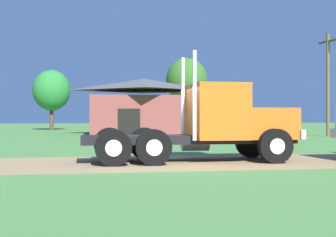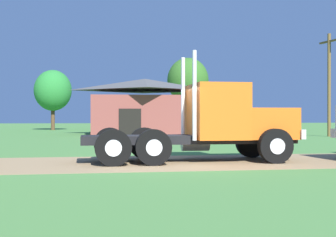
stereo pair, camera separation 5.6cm
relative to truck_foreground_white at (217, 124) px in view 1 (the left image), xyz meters
name	(u,v)px [view 1 (the left image)]	position (x,y,z in m)	size (l,w,h in m)	color
ground_plane	(156,163)	(-2.15, -0.26, -1.27)	(200.00, 200.00, 0.00)	#497E3B
dirt_track	(156,163)	(-2.15, -0.26, -1.27)	(120.00, 5.27, 0.01)	#967A53
truck_foreground_white	(217,124)	(0.00, 0.00, 0.00)	(7.38, 2.73, 3.67)	black
shed_building	(144,107)	(0.38, 25.51, 1.09)	(9.95, 7.79, 4.91)	brown
utility_pole_near	(328,82)	(14.00, 18.24, 2.99)	(0.55, 2.19, 8.01)	brown
tree_mid	(52,91)	(-8.73, 40.06, 3.32)	(4.31, 4.31, 6.98)	#513823
tree_right	(187,81)	(6.92, 38.23, 4.52)	(4.87, 4.87, 8.49)	#513823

